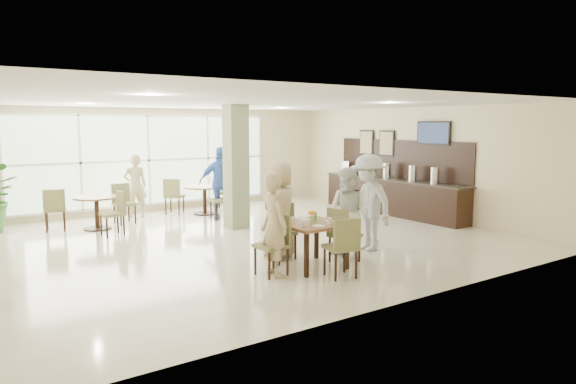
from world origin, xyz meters
TOP-DOWN VIEW (x-y plane):
  - ground at (0.00, 0.00)m, footprint 10.00×10.00m
  - room_shell at (0.00, 0.00)m, footprint 10.00×10.00m
  - window_bank at (-0.50, 4.46)m, footprint 7.00×0.04m
  - column at (0.40, 1.20)m, footprint 0.45×0.45m
  - main_table at (-0.17, -2.44)m, footprint 0.97×0.97m
  - round_table_left at (-2.31, 2.81)m, footprint 1.03×1.03m
  - round_table_right at (0.57, 3.28)m, footprint 1.14×1.14m
  - chairs_main_table at (-0.19, -2.42)m, footprint 1.97×2.04m
  - chairs_table_left at (-2.31, 2.73)m, footprint 2.05×1.79m
  - chairs_table_right at (0.61, 3.26)m, footprint 2.03×1.95m
  - tabletop_clutter at (-0.17, -2.48)m, footprint 0.75×0.77m
  - buffet_counter at (4.70, 0.51)m, footprint 0.64×4.70m
  - wall_tv at (4.94, -0.60)m, footprint 0.06×1.00m
  - framed_art_a at (4.95, 1.00)m, footprint 0.05×0.55m
  - framed_art_b at (4.95, 1.80)m, footprint 0.05×0.55m
  - teen_left at (-0.93, -2.49)m, footprint 0.43×0.62m
  - teen_far at (-0.26, -1.62)m, footprint 0.96×0.77m
  - teen_right at (0.68, -2.38)m, footprint 0.78×0.91m
  - teen_standing at (1.43, -2.08)m, footprint 0.75×1.21m
  - adult_a at (0.64, 2.48)m, footprint 1.21×0.97m
  - adult_b at (1.32, 3.24)m, footprint 1.09×1.62m
  - adult_standing at (-1.09, 3.84)m, footprint 0.63×0.44m

SIDE VIEW (x-z plane):
  - ground at x=0.00m, z-range 0.00..0.00m
  - chairs_main_table at x=-0.19m, z-range 0.00..0.95m
  - chairs_table_left at x=-2.31m, z-range 0.00..0.95m
  - chairs_table_right at x=0.61m, z-range 0.00..0.95m
  - buffet_counter at x=4.70m, z-range -0.42..1.53m
  - round_table_left at x=-2.31m, z-range 0.18..0.93m
  - round_table_right at x=0.57m, z-range 0.21..0.96m
  - main_table at x=-0.17m, z-range 0.28..1.03m
  - adult_b at x=1.32m, z-range 0.00..1.61m
  - adult_standing at x=-1.09m, z-range 0.00..1.62m
  - teen_right at x=0.68m, z-range 0.00..1.62m
  - teen_left at x=-0.93m, z-range 0.00..1.62m
  - tabletop_clutter at x=-0.17m, z-range 0.71..0.91m
  - teen_far at x=-0.26m, z-range 0.00..1.72m
  - teen_standing at x=1.43m, z-range 0.00..1.81m
  - adult_a at x=0.64m, z-range 0.00..1.81m
  - window_bank at x=-0.50m, z-range -2.10..4.90m
  - column at x=0.40m, z-range 0.00..2.80m
  - room_shell at x=0.00m, z-range -3.30..6.70m
  - framed_art_a at x=4.95m, z-range 1.50..2.20m
  - framed_art_b at x=4.95m, z-range 1.50..2.20m
  - wall_tv at x=4.94m, z-range 1.86..2.44m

